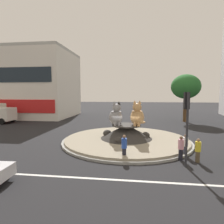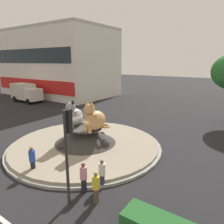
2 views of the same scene
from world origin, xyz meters
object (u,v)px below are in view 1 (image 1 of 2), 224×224
object	(u,v)px
shophouse_block	(18,84)
pedestrian_pink_shirt	(181,148)
pedestrian_white_shirt	(185,145)
pedestrian_yellow_shirt	(198,150)
broadleaf_tree_behind_island	(186,87)
cat_statue_grey	(116,116)
cat_statue_calico	(137,116)
traffic_light_mast	(187,115)
pedestrian_blue_shirt	(124,147)

from	to	relation	value
shophouse_block	pedestrian_pink_shirt	world-z (taller)	shophouse_block
pedestrian_white_shirt	pedestrian_yellow_shirt	world-z (taller)	same
broadleaf_tree_behind_island	shophouse_block	bearing A→B (deg)	173.02
cat_statue_grey	pedestrian_yellow_shirt	xyz separation A→B (m)	(5.94, -4.63, -1.58)
broadleaf_tree_behind_island	pedestrian_white_shirt	bearing A→B (deg)	-103.53
shophouse_block	cat_statue_calico	bearing A→B (deg)	-36.82
cat_statue_calico	pedestrian_yellow_shirt	xyz separation A→B (m)	(3.95, -4.72, -1.62)
broadleaf_tree_behind_island	pedestrian_yellow_shirt	world-z (taller)	broadleaf_tree_behind_island
cat_statue_calico	shophouse_block	size ratio (longest dim) A/B	0.11
traffic_light_mast	pedestrian_blue_shirt	size ratio (longest dim) A/B	2.70
shophouse_block	pedestrian_blue_shirt	world-z (taller)	shophouse_block
cat_statue_calico	traffic_light_mast	size ratio (longest dim) A/B	0.50
pedestrian_blue_shirt	pedestrian_yellow_shirt	world-z (taller)	pedestrian_blue_shirt
pedestrian_white_shirt	pedestrian_yellow_shirt	size ratio (longest dim) A/B	1.00
pedestrian_white_shirt	pedestrian_yellow_shirt	distance (m)	1.26
traffic_light_mast	cat_statue_grey	bearing A→B (deg)	35.36
cat_statue_calico	pedestrian_blue_shirt	world-z (taller)	cat_statue_calico
broadleaf_tree_behind_island	pedestrian_pink_shirt	world-z (taller)	broadleaf_tree_behind_island
cat_statue_grey	pedestrian_pink_shirt	bearing A→B (deg)	31.53
traffic_light_mast	pedestrian_pink_shirt	bearing A→B (deg)	-4.98
traffic_light_mast	shophouse_block	distance (m)	35.33
cat_statue_calico	pedestrian_white_shirt	distance (m)	5.22
shophouse_block	pedestrian_yellow_shirt	distance (m)	35.89
broadleaf_tree_behind_island	pedestrian_blue_shirt	world-z (taller)	broadleaf_tree_behind_island
pedestrian_blue_shirt	pedestrian_white_shirt	bearing A→B (deg)	-45.13
cat_statue_grey	traffic_light_mast	xyz separation A→B (m)	(4.96, -5.37, 0.82)
pedestrian_yellow_shirt	broadleaf_tree_behind_island	bearing A→B (deg)	140.14
cat_statue_calico	traffic_light_mast	distance (m)	6.27
broadleaf_tree_behind_island	pedestrian_white_shirt	distance (m)	18.53
broadleaf_tree_behind_island	pedestrian_white_shirt	size ratio (longest dim) A/B	4.71
cat_statue_grey	pedestrian_yellow_shirt	bearing A→B (deg)	35.20
shophouse_block	pedestrian_blue_shirt	xyz separation A→B (m)	(22.65, -22.46, -5.41)
cat_statue_grey	shophouse_block	world-z (taller)	shophouse_block
broadleaf_tree_behind_island	traffic_light_mast	bearing A→B (deg)	-103.57
pedestrian_blue_shirt	pedestrian_yellow_shirt	xyz separation A→B (m)	(4.86, 0.07, -0.07)
cat_statue_calico	broadleaf_tree_behind_island	xyz separation A→B (m)	(7.63, 13.86, 3.10)
traffic_light_mast	broadleaf_tree_behind_island	world-z (taller)	broadleaf_tree_behind_island
cat_statue_grey	pedestrian_blue_shirt	size ratio (longest dim) A/B	1.38
cat_statue_grey	pedestrian_white_shirt	bearing A→B (deg)	40.49
cat_statue_grey	pedestrian_white_shirt	distance (m)	6.64
traffic_light_mast	pedestrian_yellow_shirt	world-z (taller)	traffic_light_mast
cat_statue_grey	shophouse_block	size ratio (longest dim) A/B	0.11
cat_statue_grey	traffic_light_mast	world-z (taller)	traffic_light_mast
broadleaf_tree_behind_island	pedestrian_blue_shirt	xyz separation A→B (m)	(-8.54, -18.65, -4.65)
pedestrian_white_shirt	pedestrian_yellow_shirt	bearing A→B (deg)	114.99
cat_statue_grey	pedestrian_pink_shirt	distance (m)	6.76
shophouse_block	pedestrian_yellow_shirt	xyz separation A→B (m)	(27.50, -22.40, -5.48)
cat_statue_calico	pedestrian_blue_shirt	xyz separation A→B (m)	(-0.90, -4.79, -1.55)
shophouse_block	pedestrian_pink_shirt	distance (m)	34.94
shophouse_block	pedestrian_white_shirt	size ratio (longest dim) A/B	13.74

